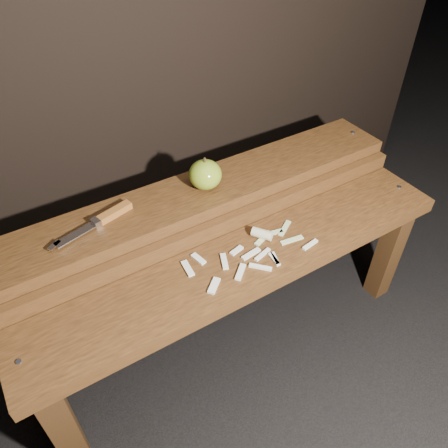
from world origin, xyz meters
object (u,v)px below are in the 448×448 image
bench_rear_tier (205,213)px  knife (105,218)px  bench_front_tier (248,277)px  apple (205,175)px

bench_rear_tier → knife: size_ratio=5.23×
bench_front_tier → bench_rear_tier: 0.23m
knife → bench_front_tier: bearing=-41.1°
bench_front_tier → bench_rear_tier: size_ratio=1.00×
bench_rear_tier → bench_front_tier: bearing=-90.0°
bench_rear_tier → knife: knife is taller
bench_front_tier → bench_rear_tier: bench_rear_tier is taller
bench_front_tier → apple: 0.30m
bench_front_tier → apple: size_ratio=12.93×
bench_front_tier → knife: bearing=138.9°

